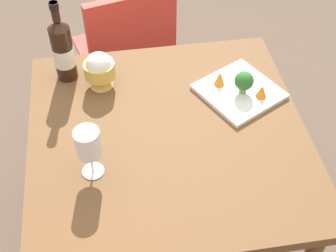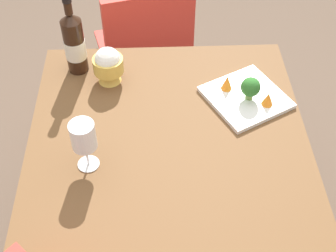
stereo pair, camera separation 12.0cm
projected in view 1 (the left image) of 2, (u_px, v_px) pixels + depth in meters
ground_plane at (168, 242)px, 2.08m from camera, size 8.00×8.00×0.00m
dining_table at (168, 148)px, 1.60m from camera, size 0.92×0.92×0.73m
chair_by_wall at (128, 49)px, 2.17m from camera, size 0.49×0.49×0.85m
wine_bottle at (63, 50)px, 1.65m from camera, size 0.08×0.08×0.31m
wine_glass at (88, 144)px, 1.34m from camera, size 0.08×0.08×0.18m
rice_bowl at (99, 69)px, 1.65m from camera, size 0.11×0.11×0.14m
serving_plate at (239, 91)px, 1.67m from camera, size 0.34×0.34×0.02m
broccoli_floret at (244, 81)px, 1.62m from camera, size 0.07×0.07×0.09m
carrot_garnish_left at (220, 78)px, 1.66m from camera, size 0.04×0.04×0.06m
carrot_garnish_right at (262, 91)px, 1.62m from camera, size 0.04×0.04×0.05m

